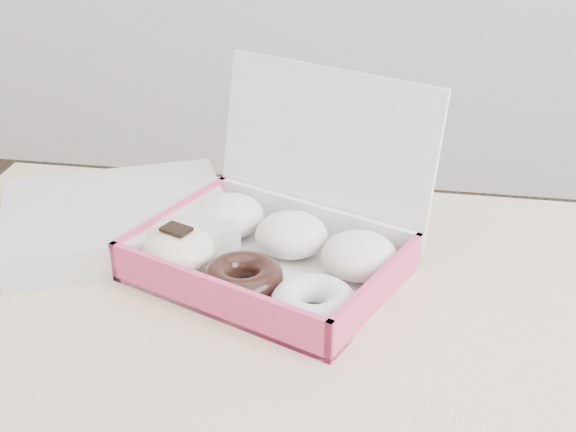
# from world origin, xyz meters

# --- Properties ---
(donut_box) EXTENTS (0.36, 0.34, 0.21)m
(donut_box) POSITION_xyz_m (-0.16, 0.17, 0.78)
(donut_box) COLOR white
(donut_box) RESTS_ON table
(newspapers) EXTENTS (0.33, 0.31, 0.04)m
(newspapers) POSITION_xyz_m (-0.37, 0.21, 0.77)
(newspapers) COLOR silver
(newspapers) RESTS_ON table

